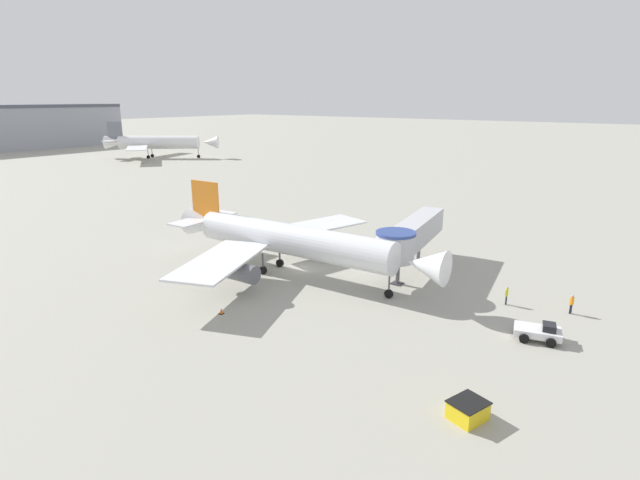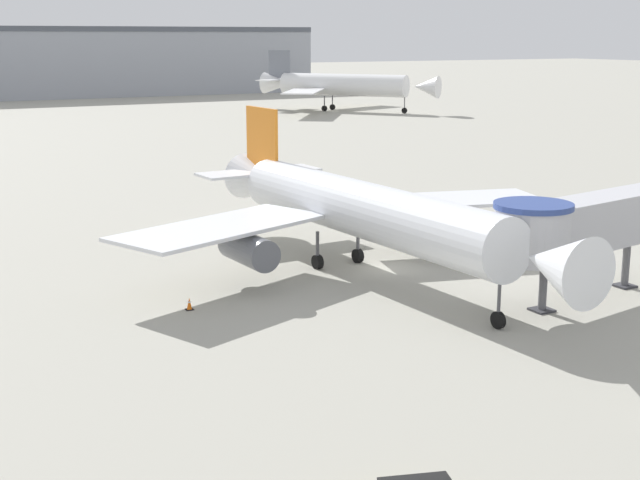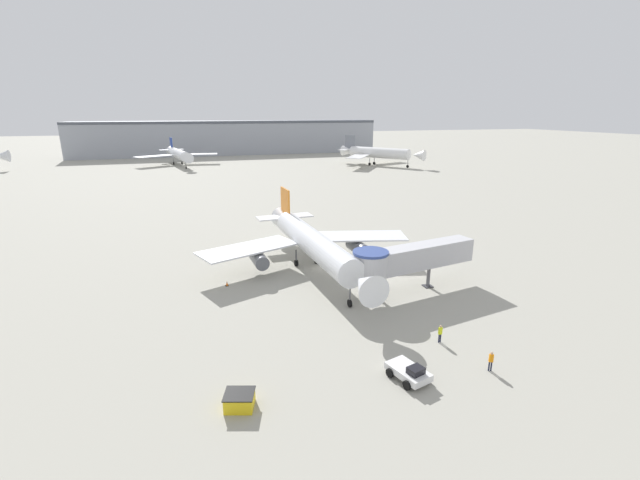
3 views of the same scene
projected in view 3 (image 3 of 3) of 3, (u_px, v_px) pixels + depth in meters
ground_plane at (327, 268)px, 60.27m from camera, size 800.00×800.00×0.00m
main_airplane at (312, 243)px, 58.29m from camera, size 30.82×33.52×9.41m
jet_bridge at (406, 258)px, 50.90m from camera, size 16.76×5.89×6.03m
pushback_tug_white at (409, 372)px, 34.96m from camera, size 3.09×4.03×1.50m
service_container_yellow at (240, 400)px, 31.65m from camera, size 2.67×2.47×1.22m
traffic_cone_port_wing at (227, 283)px, 53.92m from camera, size 0.41×0.41×0.68m
traffic_cone_starboard_wing at (400, 266)px, 60.03m from camera, size 0.41×0.41×0.67m
ground_crew_marshaller at (491, 360)px, 36.01m from camera, size 0.40×0.32×1.82m
ground_crew_wing_walker at (440, 332)px, 40.51m from camera, size 0.37×0.24×1.80m
background_jet_gray_tail at (378, 153)px, 173.12m from camera, size 33.49×33.38×11.62m
background_jet_blue_tail at (178, 154)px, 173.47m from camera, size 33.23×36.14×10.46m
terminal_building at (231, 137)px, 219.38m from camera, size 151.08×19.06×16.62m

